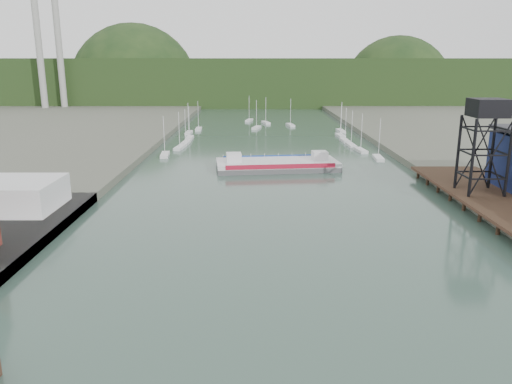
{
  "coord_description": "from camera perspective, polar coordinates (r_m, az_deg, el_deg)",
  "views": [
    {
      "loc": [
        -4.01,
        -25.67,
        23.99
      ],
      "look_at": [
        -3.72,
        51.03,
        4.0
      ],
      "focal_mm": 35.0,
      "sensor_mm": 36.0,
      "label": 1
    }
  ],
  "objects": [
    {
      "name": "white_shed",
      "position": [
        87.92,
        -27.26,
        -0.29
      ],
      "size": [
        18.0,
        12.0,
        4.5
      ],
      "primitive_type": "cube",
      "color": "silver",
      "rests_on": "west_quay"
    },
    {
      "name": "lift_tower",
      "position": [
        92.69,
        24.94,
        8.1
      ],
      "size": [
        6.5,
        6.5,
        16.0
      ],
      "color": "black",
      "rests_on": "east_pier"
    },
    {
      "name": "marina_sailboats",
      "position": [
        165.88,
        1.21,
        6.41
      ],
      "size": [
        57.71,
        92.65,
        0.9
      ],
      "color": "silver",
      "rests_on": "ground"
    },
    {
      "name": "smokestacks",
      "position": [
        277.65,
        -22.55,
        14.78
      ],
      "size": [
        11.2,
        8.2,
        60.0
      ],
      "color": "#999994",
      "rests_on": "ground"
    },
    {
      "name": "distant_hills",
      "position": [
        327.3,
        -0.21,
        12.23
      ],
      "size": [
        500.0,
        120.0,
        80.0
      ],
      "color": "black",
      "rests_on": "ground"
    },
    {
      "name": "chain_ferry",
      "position": [
        115.43,
        2.43,
        3.18
      ],
      "size": [
        28.82,
        14.06,
        4.0
      ],
      "rotation": [
        0.0,
        0.0,
        0.11
      ],
      "color": "#4E4E51",
      "rests_on": "ground"
    }
  ]
}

